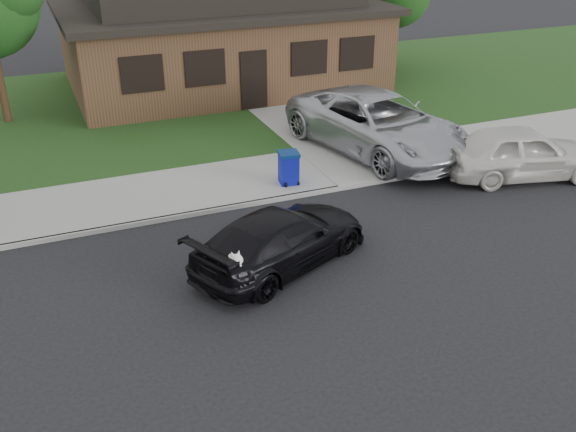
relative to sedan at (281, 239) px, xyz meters
name	(u,v)px	position (x,y,z in m)	size (l,w,h in m)	color
ground	(252,282)	(-0.84, -0.46, -0.64)	(120.00, 120.00, 0.00)	black
sidewalk	(191,189)	(-0.84, 4.54, -0.58)	(60.00, 3.00, 0.12)	gray
curb	(206,212)	(-0.84, 3.04, -0.58)	(60.00, 0.12, 0.12)	gray
lawn	(137,108)	(-0.84, 12.54, -0.57)	(60.00, 13.00, 0.13)	#193814
driveway	(314,112)	(5.16, 9.54, -0.57)	(4.50, 13.00, 0.14)	gray
sedan	(281,239)	(0.00, 0.00, 0.00)	(4.74, 3.45, 1.27)	black
minivan	(378,123)	(5.19, 5.01, 0.39)	(2.93, 6.36, 1.77)	#B0B2B7
white_compact	(522,152)	(8.11, 1.90, 0.12)	(1.80, 4.47, 1.52)	silver
recycling_bin	(289,167)	(1.75, 3.79, -0.06)	(0.62, 0.63, 0.90)	#0C128C
house	(220,34)	(3.16, 14.54, 1.50)	(12.60, 8.60, 4.65)	#422B1C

